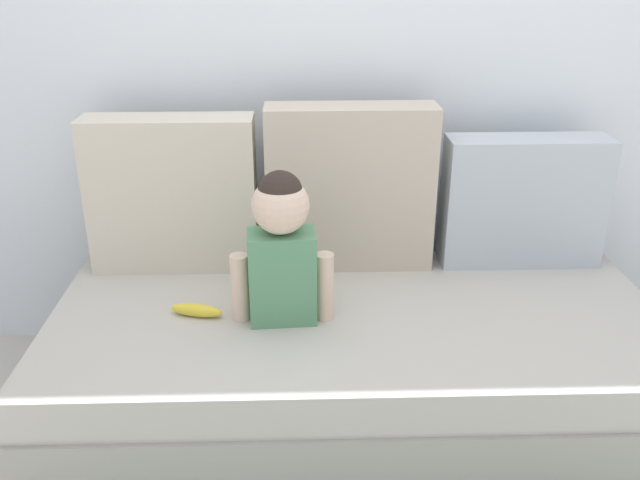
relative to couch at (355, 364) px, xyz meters
name	(u,v)px	position (x,y,z in m)	size (l,w,h in m)	color
ground_plane	(354,413)	(0.00, 0.00, -0.19)	(12.00, 12.00, 0.00)	#B2ADA3
back_wall	(348,25)	(0.00, 0.59, 1.01)	(5.19, 0.10, 2.41)	silver
couch	(355,364)	(0.00, 0.00, 0.00)	(1.99, 0.92, 0.39)	#9C978F
throw_pillow_left	(173,194)	(-0.62, 0.36, 0.47)	(0.58, 0.16, 0.54)	beige
throw_pillow_center	(350,188)	(0.00, 0.36, 0.49)	(0.58, 0.16, 0.58)	#C1B29E
throw_pillow_right	(523,201)	(0.62, 0.36, 0.43)	(0.57, 0.16, 0.46)	#B2BCC6
toddler	(281,244)	(-0.23, -0.03, 0.45)	(0.31, 0.17, 0.48)	#568E66
banana	(197,310)	(-0.50, -0.01, 0.22)	(0.17, 0.04, 0.04)	yellow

